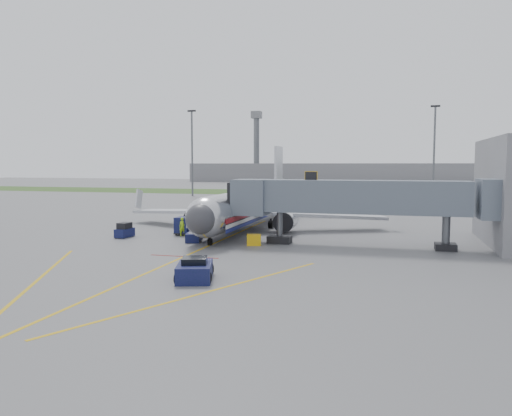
% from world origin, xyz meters
% --- Properties ---
extents(ground, '(400.00, 400.00, 0.00)m').
position_xyz_m(ground, '(0.00, 0.00, 0.00)').
color(ground, '#565659').
rests_on(ground, ground).
extents(grass_strip, '(300.00, 25.00, 0.01)m').
position_xyz_m(grass_strip, '(0.00, 90.00, 0.01)').
color(grass_strip, '#2D4C1E').
rests_on(grass_strip, ground).
extents(apron_markings, '(21.52, 50.00, 0.01)m').
position_xyz_m(apron_markings, '(0.00, -7.40, 0.00)').
color(apron_markings, gold).
rests_on(apron_markings, ground).
extents(airliner, '(32.10, 35.67, 10.25)m').
position_xyz_m(airliner, '(0.00, 15.25, 2.65)').
color(airliner, silver).
rests_on(airliner, ground).
extents(jet_bridge, '(25.30, 4.00, 6.90)m').
position_xyz_m(jet_bridge, '(12.86, 5.00, 4.47)').
color(jet_bridge, slate).
rests_on(jet_bridge, ground).
extents(light_mast_left, '(2.00, 0.44, 20.40)m').
position_xyz_m(light_mast_left, '(-30.00, 70.00, 10.78)').
color(light_mast_left, '#595B60').
rests_on(light_mast_left, ground).
extents(light_mast_right, '(2.00, 0.44, 20.40)m').
position_xyz_m(light_mast_right, '(25.00, 75.00, 10.78)').
color(light_mast_right, '#595B60').
rests_on(light_mast_right, ground).
extents(distant_terminal, '(120.00, 14.00, 8.00)m').
position_xyz_m(distant_terminal, '(-10.00, 170.00, 4.00)').
color(distant_terminal, slate).
rests_on(distant_terminal, ground).
extents(control_tower, '(4.00, 4.00, 30.00)m').
position_xyz_m(control_tower, '(-40.00, 165.00, 17.33)').
color(control_tower, '#595B60').
rests_on(control_tower, ground).
extents(pushback_tug, '(3.14, 4.06, 1.49)m').
position_xyz_m(pushback_tug, '(4.00, -11.46, 0.62)').
color(pushback_tug, '#0B1733').
rests_on(pushback_tug, ground).
extents(baggage_tug, '(1.27, 2.25, 1.53)m').
position_xyz_m(baggage_tug, '(-10.36, 4.48, 0.68)').
color(baggage_tug, '#0B1733').
rests_on(baggage_tug, ground).
extents(baggage_cart_a, '(1.82, 1.82, 1.90)m').
position_xyz_m(baggage_cart_a, '(-5.12, 7.80, 0.97)').
color(baggage_cart_a, '#0B1733').
rests_on(baggage_cart_a, ground).
extents(baggage_cart_b, '(1.76, 1.76, 1.77)m').
position_xyz_m(baggage_cart_b, '(-5.22, 8.68, 0.90)').
color(baggage_cart_b, '#0B1733').
rests_on(baggage_cart_b, ground).
extents(baggage_cart_c, '(2.16, 2.16, 1.83)m').
position_xyz_m(baggage_cart_c, '(-3.00, 16.45, 0.93)').
color(baggage_cart_c, '#0B1733').
rests_on(baggage_cart_c, ground).
extents(belt_loader, '(2.15, 4.22, 1.99)m').
position_xyz_m(belt_loader, '(-2.51, 4.28, 0.49)').
color(belt_loader, '#0B1733').
rests_on(belt_loader, ground).
extents(ground_power_cart, '(1.47, 1.15, 1.03)m').
position_xyz_m(ground_power_cart, '(4.00, 3.00, 0.51)').
color(ground_power_cart, '#E8AF0D').
rests_on(ground_power_cart, ground).
extents(ramp_worker, '(0.86, 0.78, 1.96)m').
position_xyz_m(ramp_worker, '(-4.93, 6.96, 0.98)').
color(ramp_worker, '#A4DD1A').
rests_on(ramp_worker, ground).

